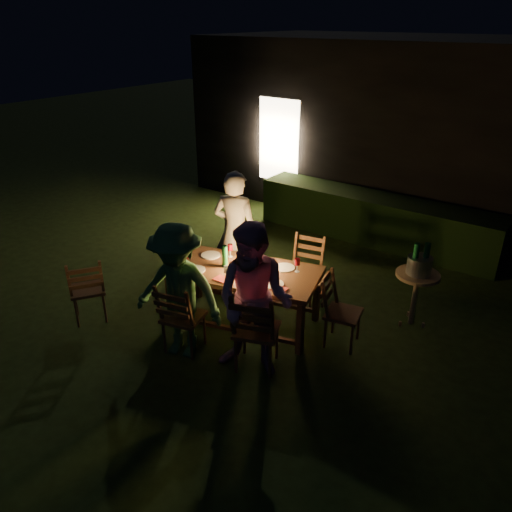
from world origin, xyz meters
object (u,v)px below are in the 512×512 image
Objects in this scene: person_opp_right at (254,302)px; lantern at (249,257)px; person_opp_left at (178,292)px; side_table at (417,279)px; dining_table at (244,275)px; chair_far_left at (235,270)px; person_house_side at (236,232)px; bottle_table at (225,256)px; chair_spare at (89,300)px; bottle_bucket_b at (425,261)px; chair_far_right at (303,283)px; ice_bucket at (419,265)px; chair_near_right at (256,343)px; chair_end at (341,323)px; chair_near_left at (183,328)px; bottle_bucket_a at (415,262)px.

person_opp_right is 4.97× the size of lantern.
side_table is (1.94, 2.16, -0.17)m from person_opp_left.
dining_table is 2.13m from side_table.
person_house_side reaches higher than chair_far_left.
dining_table is 0.33m from bottle_table.
bottle_bucket_b reaches higher than chair_spare.
person_house_side reaches higher than person_opp_left.
chair_far_right reaches higher than ice_bucket.
chair_end is at bearing 38.26° from chair_near_right.
person_house_side is at bearing 113.05° from chair_near_right.
bottle_table is at bearing -146.16° from side_table.
bottle_table is (-0.88, 0.56, 0.59)m from chair_near_right.
bottle_bucket_b is (2.00, 2.15, 0.59)m from chair_near_left.
chair_spare is at bearing 174.98° from person_opp_right.
person_opp_left is 2.25× the size of side_table.
chair_spare is 4.22m from bottle_bucket_b.
lantern is at bearing 45.00° from dining_table.
chair_near_right is 2.35m from chair_spare.
chair_end is at bearing 154.91° from chair_far_left.
chair_spare is (-2.30, -0.47, -0.03)m from chair_near_right.
dining_table is 2.20m from bottle_bucket_b.
chair_far_right is 1.05× the size of chair_end.
chair_near_left is 1.07m from person_opp_right.
chair_spare is 2.11m from person_house_side.
dining_table is 0.95m from person_house_side.
person_opp_right is 5.80× the size of ice_bucket.
bottle_table is 2.37m from ice_bucket.
chair_near_left is 3.01× the size of bottle_bucket_a.
chair_spare is 3.34× the size of bottle_table.
chair_near_left is at bearing 173.40° from chair_near_right.
person_house_side is 2.39m from bottle_bucket_a.
ice_bucket is (1.40, 0.36, 0.54)m from chair_far_right.
chair_far_right is at bearing 70.58° from lantern.
ice_bucket is at bearing 0.00° from side_table.
dining_table is 1.16× the size of person_house_side.
chair_far_left is at bearing 90.01° from person_opp_left.
chair_far_left is 0.99m from bottle_table.
chair_end is 1.27× the size of side_table.
chair_near_right is 1.91m from person_house_side.
chair_near_right and bottle_bucket_a have the same top height.
chair_far_right is at bearing 177.13° from person_house_side.
bottle_bucket_a reaches higher than side_table.
person_house_side is (1.00, 1.77, 0.59)m from chair_spare.
chair_near_left is 2.87m from bottle_bucket_a.
lantern reaches higher than chair_near_right.
bottle_table is 0.93× the size of ice_bucket.
side_table is at bearing 178.93° from chair_far_left.
chair_spare is (-1.98, -1.98, -0.01)m from chair_far_right.
ice_bucket is at bearing 32.65° from person_opp_left.
person_opp_right is at bearing -2.42° from chair_near_left.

